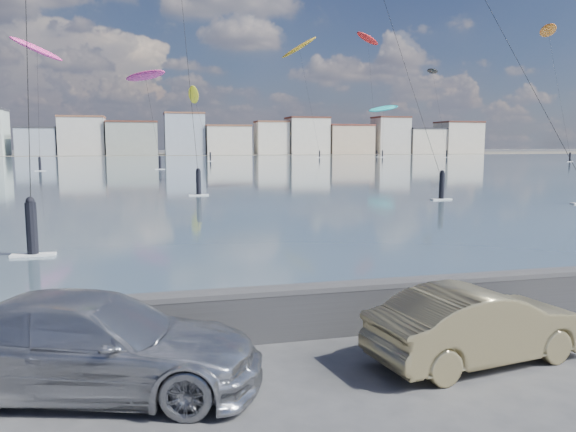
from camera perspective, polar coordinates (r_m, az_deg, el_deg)
The scene contains 15 objects.
ground at distance 8.40m, azimuth 0.07°, elevation -18.82°, with size 700.00×700.00×0.00m, color #333335.
bay_water at distance 98.89m, azimuth -13.14°, elevation 5.01°, with size 500.00×177.00×0.00m, color #3B5565.
far_shore_strip at distance 207.35m, azimuth -13.74°, elevation 6.12°, with size 500.00×60.00×0.00m, color #4C473D.
seawall at distance 10.64m, azimuth -3.56°, elevation -9.72°, with size 400.00×0.36×1.08m.
far_buildings at distance 193.35m, azimuth -13.36°, elevation 7.84°, with size 240.79×13.26×14.60m.
car_silver at distance 9.08m, azimuth -19.07°, elevation -12.18°, with size 2.05×5.04×1.46m, color #AFB1B7.
car_champagne at distance 10.26m, azimuth 18.84°, elevation -10.39°, with size 1.37×3.93×1.30m, color tan.
kitesurfer_0 at distance 166.49m, azimuth 9.67°, elevation 10.66°, with size 9.07×9.38×15.52m.
kitesurfer_1 at distance 131.99m, azimuth -9.54°, elevation 11.93°, with size 4.77×14.62×16.89m.
kitesurfer_3 at distance 176.93m, azimuth 8.10°, elevation 17.24°, with size 8.65×16.89×37.27m.
kitesurfer_4 at distance 90.46m, azimuth -14.31°, elevation 13.55°, with size 7.71×11.09×14.91m.
kitesurfer_7 at distance 141.20m, azimuth 24.91°, elevation 16.63°, with size 8.00×16.08×29.56m.
kitesurfer_9 at distance 159.43m, azimuth 1.15°, elevation 16.66°, with size 10.19×10.43×33.15m.
kitesurfer_12 at distance 169.74m, azimuth 14.47°, elevation 14.01°, with size 7.65×15.19×25.25m.
kitesurfer_16 at distance 99.48m, azimuth -24.14°, elevation 15.09°, with size 8.45×19.29×20.54m.
Camera 1 is at (-1.86, -7.31, 3.70)m, focal length 35.00 mm.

